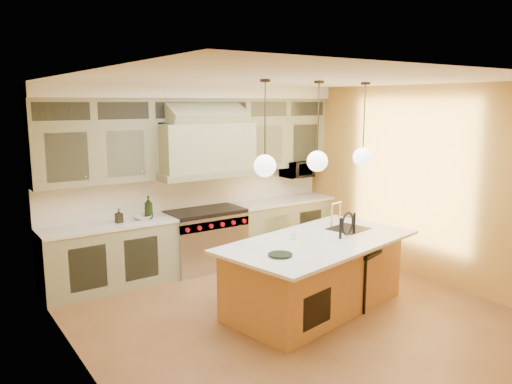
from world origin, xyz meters
TOP-DOWN VIEW (x-y plane):
  - floor at (0.00, 0.00)m, footprint 5.00×5.00m
  - ceiling at (0.00, 0.00)m, footprint 5.00×5.00m
  - wall_back at (0.00, 2.50)m, footprint 5.00×0.00m
  - wall_front at (0.00, -2.50)m, footprint 5.00×0.00m
  - wall_left at (-2.50, 0.00)m, footprint 0.00×5.00m
  - wall_right at (2.50, 0.00)m, footprint 0.00×5.00m
  - back_cabinetry at (0.00, 2.23)m, footprint 5.00×0.77m
  - range at (0.00, 2.14)m, footprint 1.20×0.74m
  - kitchen_island at (0.41, -0.04)m, footprint 2.84×1.86m
  - counter_stool at (0.89, -0.30)m, footprint 0.54×0.54m
  - microwave at (1.95, 2.25)m, footprint 0.54×0.37m
  - oil_bottle_a at (-0.94, 2.15)m, footprint 0.14×0.14m
  - oil_bottle_b at (-1.39, 2.15)m, footprint 0.11×0.11m
  - fruit_bowl at (-1.03, 2.15)m, footprint 0.29×0.29m
  - cup at (0.16, 0.11)m, footprint 0.09×0.09m
  - pendant_left at (-0.40, -0.04)m, footprint 0.26×0.26m
  - pendant_center at (0.40, -0.04)m, footprint 0.26×0.26m
  - pendant_right at (1.20, -0.04)m, footprint 0.26×0.26m

SIDE VIEW (x-z plane):
  - floor at x=0.00m, z-range 0.00..0.00m
  - kitchen_island at x=0.41m, z-range -0.20..1.15m
  - range at x=0.00m, z-range 0.01..0.97m
  - counter_stool at x=0.89m, z-range 0.09..1.33m
  - cup at x=0.16m, z-range 0.92..1.00m
  - fruit_bowl at x=-1.03m, z-range 0.94..1.00m
  - oil_bottle_b at x=-1.39m, z-range 0.94..1.14m
  - oil_bottle_a at x=-0.94m, z-range 0.94..1.28m
  - back_cabinetry at x=0.00m, z-range -0.02..2.88m
  - microwave at x=1.95m, z-range 1.30..1.60m
  - wall_back at x=0.00m, z-range -1.05..3.95m
  - wall_front at x=0.00m, z-range -1.05..3.95m
  - wall_left at x=-2.50m, z-range -1.05..3.95m
  - wall_right at x=2.50m, z-range -1.05..3.95m
  - pendant_left at x=-0.40m, z-range 1.39..2.50m
  - pendant_center at x=0.40m, z-range 1.39..2.50m
  - pendant_right at x=1.20m, z-range 1.39..2.50m
  - ceiling at x=0.00m, z-range 2.90..2.90m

